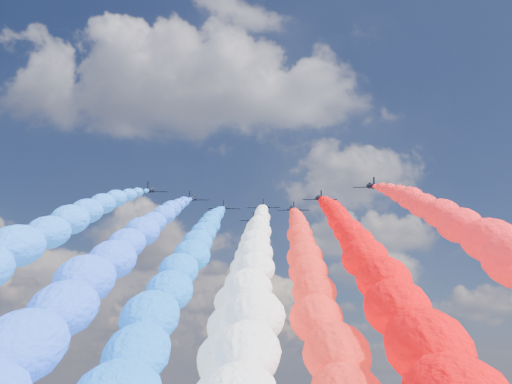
# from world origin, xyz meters

# --- Properties ---
(jet_0) EXTENTS (9.42, 12.38, 6.24)m
(jet_0) POSITION_xyz_m (-25.73, -4.19, 106.69)
(jet_0) COLOR black
(trail_0) EXTENTS (7.15, 115.98, 57.37)m
(trail_0) POSITION_xyz_m (-25.73, -63.27, 79.96)
(trail_0) COLOR blue
(jet_1) EXTENTS (8.78, 11.92, 6.24)m
(jet_1) POSITION_xyz_m (-16.37, 3.08, 106.69)
(jet_1) COLOR black
(trail_1) EXTENTS (7.15, 115.98, 57.37)m
(trail_1) POSITION_xyz_m (-16.37, -56.00, 79.96)
(trail_1) COLOR #275CFF
(jet_2) EXTENTS (9.22, 12.23, 6.24)m
(jet_2) POSITION_xyz_m (-8.74, 11.06, 106.69)
(jet_2) COLOR black
(trail_2) EXTENTS (7.15, 115.98, 57.37)m
(trail_2) POSITION_xyz_m (-8.74, -48.02, 79.96)
(trail_2) COLOR blue
(jet_3) EXTENTS (8.86, 11.98, 6.24)m
(jet_3) POSITION_xyz_m (1.78, 10.27, 106.69)
(jet_3) COLOR black
(trail_3) EXTENTS (7.15, 115.98, 57.37)m
(trail_3) POSITION_xyz_m (1.78, -48.81, 79.96)
(trail_3) COLOR silver
(jet_4) EXTENTS (9.44, 12.39, 6.24)m
(jet_4) POSITION_xyz_m (-0.78, 22.78, 106.69)
(jet_4) COLOR black
(trail_4) EXTENTS (7.15, 115.98, 57.37)m
(trail_4) POSITION_xyz_m (-0.78, -36.30, 79.96)
(trail_4) COLOR white
(jet_5) EXTENTS (9.11, 12.16, 6.24)m
(jet_5) POSITION_xyz_m (9.71, 13.02, 106.69)
(jet_5) COLOR black
(trail_5) EXTENTS (7.15, 115.98, 57.37)m
(trail_5) POSITION_xyz_m (9.71, -46.06, 79.96)
(trail_5) COLOR red
(jet_6) EXTENTS (9.02, 12.09, 6.24)m
(jet_6) POSITION_xyz_m (16.31, 3.65, 106.69)
(jet_6) COLOR black
(trail_6) EXTENTS (7.15, 115.98, 57.37)m
(trail_6) POSITION_xyz_m (16.31, -55.43, 79.96)
(trail_6) COLOR red
(jet_7) EXTENTS (8.83, 11.96, 6.24)m
(jet_7) POSITION_xyz_m (28.11, -5.88, 106.69)
(jet_7) COLOR black
(trail_7) EXTENTS (7.15, 115.98, 57.37)m
(trail_7) POSITION_xyz_m (28.11, -64.96, 79.96)
(trail_7) COLOR red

